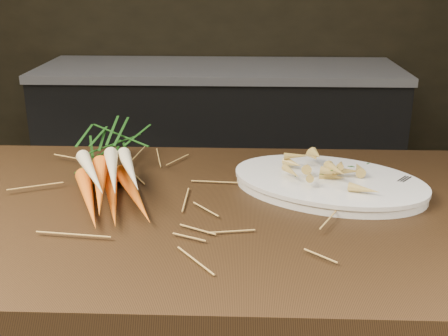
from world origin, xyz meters
name	(u,v)px	position (x,y,z in m)	size (l,w,h in m)	color
back_counter	(220,145)	(0.30, 2.18, 0.42)	(1.82, 0.62, 0.84)	black
straw_bedding	(15,198)	(0.00, 0.30, 0.91)	(1.40, 0.60, 0.02)	#AA833E
root_veg_bunch	(106,160)	(0.15, 0.43, 0.94)	(0.28, 0.49, 0.09)	orange
serving_platter	(328,185)	(0.60, 0.39, 0.91)	(0.38, 0.26, 0.02)	white
roasted_veg_heap	(329,170)	(0.60, 0.39, 0.94)	(0.19, 0.14, 0.04)	gold
serving_fork	(398,193)	(0.72, 0.32, 0.92)	(0.01, 0.15, 0.00)	silver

